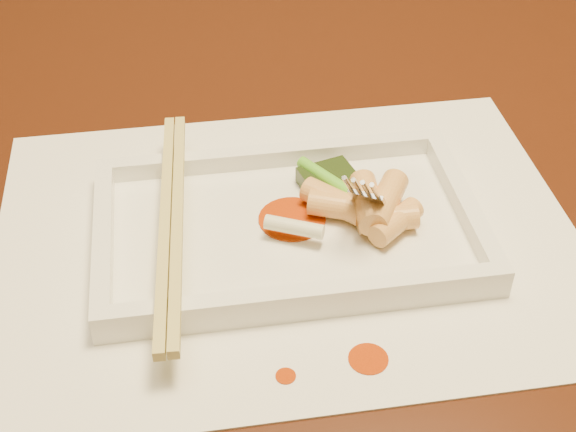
{
  "coord_description": "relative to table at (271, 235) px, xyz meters",
  "views": [
    {
      "loc": [
        -0.07,
        -0.52,
        1.12
      ],
      "look_at": [
        -0.0,
        -0.12,
        0.77
      ],
      "focal_mm": 50.0,
      "sensor_mm": 36.0,
      "label": 1
    }
  ],
  "objects": [
    {
      "name": "table",
      "position": [
        0.0,
        0.0,
        0.0
      ],
      "size": [
        1.4,
        0.9,
        0.75
      ],
      "color": "black",
      "rests_on": "ground"
    },
    {
      "name": "placemat",
      "position": [
        -0.0,
        -0.12,
        0.1
      ],
      "size": [
        0.4,
        0.3,
        0.0
      ],
      "primitive_type": "cube",
      "color": "white",
      "rests_on": "table"
    },
    {
      "name": "sauce_splatter_a",
      "position": [
        0.03,
        -0.23,
        0.1
      ],
      "size": [
        0.02,
        0.02,
        0.0
      ],
      "primitive_type": "cylinder",
      "color": "#AF3305",
      "rests_on": "placemat"
    },
    {
      "name": "sauce_splatter_b",
      "position": [
        -0.02,
        -0.24,
        0.1
      ],
      "size": [
        0.01,
        0.01,
        0.0
      ],
      "primitive_type": "cylinder",
      "color": "#AF3305",
      "rests_on": "placemat"
    },
    {
      "name": "plate_base",
      "position": [
        -0.0,
        -0.12,
        0.11
      ],
      "size": [
        0.26,
        0.16,
        0.01
      ],
      "primitive_type": "cube",
      "color": "white",
      "rests_on": "placemat"
    },
    {
      "name": "plate_rim_far",
      "position": [
        -0.0,
        -0.04,
        0.12
      ],
      "size": [
        0.26,
        0.01,
        0.01
      ],
      "primitive_type": "cube",
      "color": "white",
      "rests_on": "plate_base"
    },
    {
      "name": "plate_rim_near",
      "position": [
        -0.0,
        -0.19,
        0.12
      ],
      "size": [
        0.26,
        0.01,
        0.01
      ],
      "primitive_type": "cube",
      "color": "white",
      "rests_on": "plate_base"
    },
    {
      "name": "plate_rim_left",
      "position": [
        -0.13,
        -0.12,
        0.12
      ],
      "size": [
        0.01,
        0.14,
        0.01
      ],
      "primitive_type": "cube",
      "color": "white",
      "rests_on": "plate_base"
    },
    {
      "name": "plate_rim_right",
      "position": [
        0.12,
        -0.12,
        0.12
      ],
      "size": [
        0.01,
        0.14,
        0.01
      ],
      "primitive_type": "cube",
      "color": "white",
      "rests_on": "plate_base"
    },
    {
      "name": "veg_piece",
      "position": [
        0.03,
        -0.08,
        0.12
      ],
      "size": [
        0.04,
        0.04,
        0.01
      ],
      "primitive_type": "cube",
      "rotation": [
        0.0,
        0.0,
        0.26
      ],
      "color": "black",
      "rests_on": "plate_base"
    },
    {
      "name": "scallion_white",
      "position": [
        -0.0,
        -0.13,
        0.12
      ],
      "size": [
        0.04,
        0.03,
        0.01
      ],
      "primitive_type": "cylinder",
      "rotation": [
        1.57,
        0.0,
        1.13
      ],
      "color": "#EAEACC",
      "rests_on": "plate_base"
    },
    {
      "name": "scallion_green",
      "position": [
        0.04,
        -0.1,
        0.12
      ],
      "size": [
        0.05,
        0.08,
        0.01
      ],
      "primitive_type": "cylinder",
      "rotation": [
        1.57,
        0.0,
        0.59
      ],
      "color": "#47A61A",
      "rests_on": "plate_base"
    },
    {
      "name": "chopstick_a",
      "position": [
        -0.09,
        -0.12,
        0.13
      ],
      "size": [
        0.02,
        0.23,
        0.01
      ],
      "primitive_type": "cube",
      "rotation": [
        0.0,
        0.0,
        -0.07
      ],
      "color": "tan",
      "rests_on": "plate_rim_near"
    },
    {
      "name": "chopstick_b",
      "position": [
        -0.08,
        -0.12,
        0.13
      ],
      "size": [
        0.02,
        0.23,
        0.01
      ],
      "primitive_type": "cube",
      "rotation": [
        0.0,
        0.0,
        -0.07
      ],
      "color": "tan",
      "rests_on": "plate_rim_near"
    },
    {
      "name": "fork",
      "position": [
        0.07,
        -0.1,
        0.18
      ],
      "size": [
        0.09,
        0.1,
        0.14
      ],
      "primitive_type": null,
      "color": "silver",
      "rests_on": "plate_base"
    },
    {
      "name": "sauce_blob_0",
      "position": [
        0.0,
        -0.11,
        0.11
      ],
      "size": [
        0.05,
        0.05,
        0.0
      ],
      "primitive_type": "cylinder",
      "color": "#AF3305",
      "rests_on": "plate_base"
    },
    {
      "name": "rice_cake_0",
      "position": [
        0.07,
        -0.13,
        0.12
      ],
      "size": [
        0.04,
        0.04,
        0.02
      ],
      "primitive_type": "cylinder",
      "rotation": [
        1.57,
        0.0,
        2.25
      ],
      "color": "#EDC16F",
      "rests_on": "plate_base"
    },
    {
      "name": "rice_cake_1",
      "position": [
        0.03,
        -0.11,
        0.12
      ],
      "size": [
        0.04,
        0.03,
        0.02
      ],
      "primitive_type": "cylinder",
      "rotation": [
        1.57,
        0.0,
        1.18
      ],
      "color": "#EDC16F",
      "rests_on": "plate_base"
    },
    {
      "name": "rice_cake_2",
      "position": [
        0.06,
        -0.12,
        0.13
      ],
      "size": [
        0.04,
        0.05,
        0.02
      ],
      "primitive_type": "cylinder",
      "rotation": [
        1.57,
        0.0,
        2.6
      ],
      "color": "#EDC16F",
      "rests_on": "plate_base"
    },
    {
      "name": "rice_cake_3",
      "position": [
        0.06,
        -0.13,
        0.12
      ],
      "size": [
        0.04,
        0.02,
        0.02
      ],
      "primitive_type": "cylinder",
      "rotation": [
        1.57,
        0.0,
        1.57
      ],
      "color": "#EDC16F",
      "rests_on": "plate_base"
    },
    {
      "name": "rice_cake_4",
      "position": [
        0.03,
        -0.11,
        0.12
      ],
      "size": [
        0.05,
        0.05,
        0.02
      ],
      "primitive_type": "cylinder",
      "rotation": [
        1.57,
        0.0,
        0.77
      ],
      "color": "#EDC16F",
      "rests_on": "plate_base"
    },
    {
      "name": "rice_cake_5",
      "position": [
        0.05,
        -0.12,
        0.13
      ],
      "size": [
        0.02,
        0.05,
        0.02
      ],
      "primitive_type": "cylinder",
      "rotation": [
        1.57,
        0.0,
        3.06
      ],
      "color": "#EDC16F",
      "rests_on": "plate_base"
    }
  ]
}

